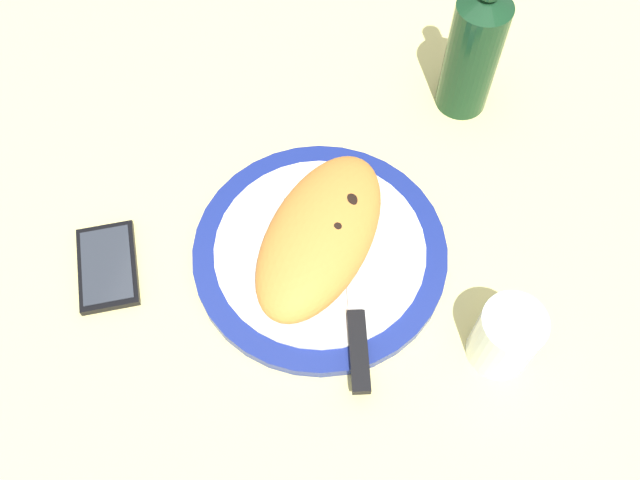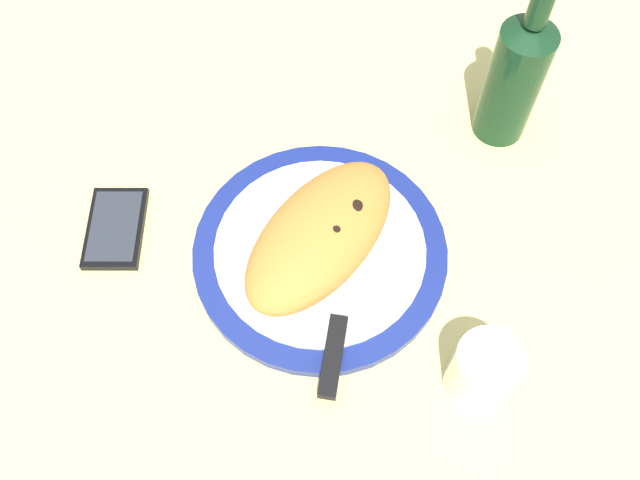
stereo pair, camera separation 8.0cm
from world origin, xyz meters
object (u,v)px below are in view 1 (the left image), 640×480
knife (357,325)px  plate (320,252)px  water_glass (505,339)px  calzone (318,235)px  smartphone (108,266)px  fork (269,242)px  wine_bottle (474,49)px

knife → plate: bearing=-147.0°
plate → water_glass: size_ratio=3.44×
calzone → smartphone: bearing=-75.3°
water_glass → fork: bearing=-105.5°
water_glass → wine_bottle: size_ratio=0.35×
fork → wine_bottle: wine_bottle is taller
calzone → wine_bottle: bearing=151.7°
fork → wine_bottle: size_ratio=0.65×
smartphone → water_glass: (1.75, 46.35, 3.34)cm
smartphone → water_glass: 46.51cm
fork → smartphone: 19.44cm
calzone → fork: calzone is taller
plate → wine_bottle: (-27.25, 14.49, 8.99)cm
fork → knife: knife is taller
plate → wine_bottle: size_ratio=1.19×
knife → smartphone: knife is taller
fork → smartphone: bearing=-72.0°
plate → fork: bearing=-85.8°
smartphone → wine_bottle: wine_bottle is taller
smartphone → wine_bottle: 52.42cm
calzone → fork: bearing=-86.3°
knife → wine_bottle: (-36.23, 8.66, 7.52)cm
calzone → fork: 6.62cm
calzone → smartphone: size_ratio=1.96×
calzone → knife: 11.12cm
calzone → smartphone: 25.55cm
smartphone → wine_bottle: (-33.69, 39.06, 9.33)cm
calzone → knife: bearing=34.3°
plate → water_glass: 23.47cm
fork → water_glass: size_ratio=1.88×
calzone → plate: bearing=105.2°
calzone → knife: calzone is taller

